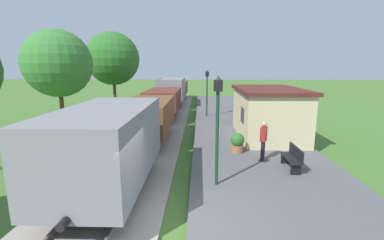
{
  "coord_description": "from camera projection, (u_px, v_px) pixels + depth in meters",
  "views": [
    {
      "loc": [
        0.5,
        -6.33,
        4.24
      ],
      "look_at": [
        0.12,
        7.28,
        1.49
      ],
      "focal_mm": 25.03,
      "sensor_mm": 36.0,
      "label": 1
    }
  ],
  "objects": [
    {
      "name": "tree_trackside_far",
      "position": [
        58.0,
        64.0,
        17.98
      ],
      "size": [
        4.51,
        4.51,
        6.66
      ],
      "color": "#4C3823",
      "rests_on": "ground"
    },
    {
      "name": "lamp_post_near",
      "position": [
        218.0,
        111.0,
        8.69
      ],
      "size": [
        0.28,
        0.28,
        3.7
      ],
      "color": "#193823",
      "rests_on": "platform_slab"
    },
    {
      "name": "bench_down_platform",
      "position": [
        250.0,
        116.0,
        19.26
      ],
      "size": [
        0.42,
        1.5,
        0.91
      ],
      "color": "black",
      "rests_on": "platform_slab"
    },
    {
      "name": "potted_planter",
      "position": [
        237.0,
        142.0,
        12.55
      ],
      "size": [
        0.64,
        0.64,
        0.92
      ],
      "color": "#9E6642",
      "rests_on": "platform_slab"
    },
    {
      "name": "rail_near",
      "position": [
        116.0,
        222.0,
        7.07
      ],
      "size": [
        0.07,
        60.0,
        0.14
      ],
      "primitive_type": "cube",
      "color": "slate",
      "rests_on": "track_ballast"
    },
    {
      "name": "ground_plane",
      "position": [
        180.0,
        230.0,
        7.06
      ],
      "size": [
        160.0,
        160.0,
        0.0
      ],
      "primitive_type": "plane",
      "color": "#47702D"
    },
    {
      "name": "bench_near_hut",
      "position": [
        293.0,
        157.0,
        10.48
      ],
      "size": [
        0.42,
        1.5,
        0.91
      ],
      "color": "black",
      "rests_on": "platform_slab"
    },
    {
      "name": "person_waiting",
      "position": [
        263.0,
        139.0,
        11.38
      ],
      "size": [
        0.37,
        0.44,
        1.71
      ],
      "rotation": [
        0.0,
        0.0,
        2.73
      ],
      "color": "black",
      "rests_on": "platform_slab"
    },
    {
      "name": "track_ballast",
      "position": [
        90.0,
        226.0,
        7.11
      ],
      "size": [
        3.8,
        60.0,
        0.12
      ],
      "primitive_type": "cube",
      "color": "#9E9389",
      "rests_on": "ground"
    },
    {
      "name": "lamp_post_far",
      "position": [
        207.0,
        85.0,
        21.12
      ],
      "size": [
        0.28,
        0.28,
        3.7
      ],
      "color": "#193823",
      "rests_on": "platform_slab"
    },
    {
      "name": "platform_slab",
      "position": [
        303.0,
        227.0,
        6.95
      ],
      "size": [
        6.0,
        60.0,
        0.25
      ],
      "primitive_type": "cube",
      "color": "#565659",
      "rests_on": "ground"
    },
    {
      "name": "tree_field_left",
      "position": [
        113.0,
        59.0,
        24.19
      ],
      "size": [
        4.76,
        4.76,
        7.27
      ],
      "color": "#4C3823",
      "rests_on": "ground"
    },
    {
      "name": "rail_far",
      "position": [
        63.0,
        221.0,
        7.11
      ],
      "size": [
        0.07,
        60.0,
        0.14
      ],
      "primitive_type": "cube",
      "color": "slate",
      "rests_on": "track_ballast"
    },
    {
      "name": "freight_train",
      "position": [
        163.0,
        101.0,
        21.08
      ],
      "size": [
        2.5,
        32.6,
        2.72
      ],
      "color": "gray",
      "rests_on": "rail_near"
    },
    {
      "name": "station_hut",
      "position": [
        268.0,
        112.0,
        15.28
      ],
      "size": [
        3.5,
        5.8,
        2.78
      ],
      "color": "beige",
      "rests_on": "platform_slab"
    }
  ]
}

